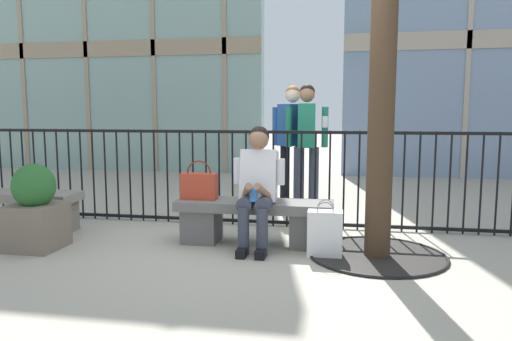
{
  "coord_description": "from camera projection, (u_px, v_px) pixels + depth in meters",
  "views": [
    {
      "loc": [
        0.86,
        -4.67,
        1.34
      ],
      "look_at": [
        0.0,
        0.1,
        0.75
      ],
      "focal_mm": 33.14,
      "sensor_mm": 36.0,
      "label": 1
    }
  ],
  "objects": [
    {
      "name": "planter",
      "position": [
        35.0,
        210.0,
        4.66
      ],
      "size": [
        0.48,
        0.48,
        0.85
      ],
      "color": "#726656",
      "rests_on": "ground"
    },
    {
      "name": "seated_person_with_phone",
      "position": [
        257.0,
        183.0,
        4.66
      ],
      "size": [
        0.52,
        0.66,
        1.21
      ],
      "color": "#383D4C",
      "rests_on": "ground"
    },
    {
      "name": "bystander_further_back",
      "position": [
        292.0,
        138.0,
        6.44
      ],
      "size": [
        0.55,
        0.44,
        1.71
      ],
      "color": "black",
      "rests_on": "ground"
    },
    {
      "name": "bystander_at_railing",
      "position": [
        307.0,
        139.0,
        6.15
      ],
      "size": [
        0.55,
        0.39,
        1.71
      ],
      "color": "#383D4C",
      "rests_on": "ground"
    },
    {
      "name": "handbag_on_bench",
      "position": [
        199.0,
        185.0,
        4.89
      ],
      "size": [
        0.37,
        0.14,
        0.41
      ],
      "color": "#B23823",
      "rests_on": "stone_bench"
    },
    {
      "name": "shopping_bag",
      "position": [
        325.0,
        233.0,
        4.41
      ],
      "size": [
        0.32,
        0.17,
        0.53
      ],
      "color": "white",
      "rests_on": "ground"
    },
    {
      "name": "ground_plane",
      "position": [
        254.0,
        244.0,
        4.87
      ],
      "size": [
        60.0,
        60.0,
        0.0
      ],
      "primitive_type": "plane",
      "color": "#A8A091"
    },
    {
      "name": "plaza_railing",
      "position": [
        266.0,
        178.0,
        5.58
      ],
      "size": [
        8.4,
        0.04,
        1.14
      ],
      "color": "black",
      "rests_on": "ground"
    },
    {
      "name": "stone_bench_far",
      "position": [
        11.0,
        207.0,
        5.42
      ],
      "size": [
        1.6,
        0.44,
        0.45
      ],
      "color": "gray",
      "rests_on": "ground"
    },
    {
      "name": "stone_bench",
      "position": [
        254.0,
        218.0,
        4.84
      ],
      "size": [
        1.6,
        0.44,
        0.45
      ],
      "color": "slate",
      "rests_on": "ground"
    }
  ]
}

